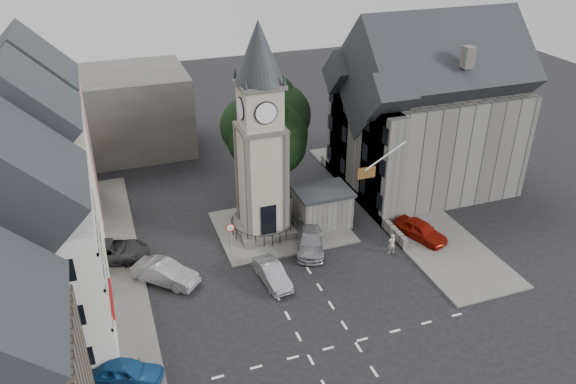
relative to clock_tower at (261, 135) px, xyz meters
name	(u,v)px	position (x,y,z in m)	size (l,w,h in m)	color
ground	(299,292)	(0.00, -7.99, -8.12)	(120.00, 120.00, 0.00)	black
pavement_west	(99,277)	(-12.50, -1.99, -8.05)	(6.00, 30.00, 0.14)	#595651
pavement_east	(398,205)	(12.00, 0.01, -8.05)	(6.00, 26.00, 0.14)	#595651
central_island	(281,227)	(1.50, 0.01, -8.04)	(10.00, 8.00, 0.16)	#595651
road_markings	(331,348)	(0.00, -13.49, -8.12)	(20.00, 8.00, 0.01)	silver
clock_tower	(261,135)	(0.00, 0.00, 0.00)	(4.86, 4.86, 16.25)	#4C4944
stone_shelter	(323,207)	(4.80, -0.49, -6.57)	(4.30, 3.30, 3.08)	#585451
town_tree	(267,123)	(2.00, 5.01, -1.15)	(7.20, 7.20, 10.80)	black
warning_sign_post	(230,233)	(-3.20, -2.56, -6.09)	(0.70, 0.19, 2.85)	black
terrace_pink	(37,142)	(-15.50, 8.01, -1.54)	(8.10, 7.60, 12.80)	pink
terrace_cream	(33,188)	(-15.50, 0.01, -1.54)	(8.10, 7.60, 12.80)	#F4EDCC
terrace_tudor	(28,261)	(-15.50, -7.99, -1.93)	(8.10, 7.60, 12.00)	silver
backdrop_west	(86,116)	(-12.00, 20.01, -4.12)	(20.00, 10.00, 8.00)	#4C4944
east_building	(425,119)	(15.59, 3.01, -1.86)	(14.40, 11.40, 12.60)	#585451
east_boundary_wall	(358,196)	(9.20, 2.01, -7.67)	(0.40, 16.00, 0.90)	#585451
flagpole	(385,156)	(8.00, -3.99, -1.12)	(3.68, 0.10, 2.74)	white
car_west_blue	(126,372)	(-11.50, -12.08, -7.44)	(1.61, 4.00, 1.36)	#1A4E8F
car_west_silver	(165,273)	(-8.16, -3.99, -7.36)	(1.62, 4.63, 1.53)	#989A9F
car_west_grey	(110,251)	(-11.50, 0.01, -7.36)	(2.52, 5.46, 1.52)	#2E2D30
car_island_silver	(272,274)	(-1.32, -6.34, -7.46)	(1.41, 4.04, 1.33)	gray
car_island_east	(310,241)	(2.56, -3.49, -7.43)	(1.94, 4.77, 1.39)	gray
car_east_red	(421,230)	(11.08, -4.99, -7.39)	(1.73, 4.30, 1.46)	maroon
pedestrian	(392,244)	(8.00, -5.99, -7.31)	(0.59, 0.39, 1.62)	#BAAA99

